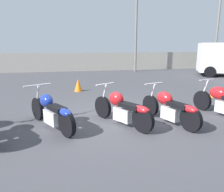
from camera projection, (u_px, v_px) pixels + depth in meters
ground_plane at (111, 118)px, 5.88m from camera, size 60.00×60.00×0.00m
fence_back at (77, 62)px, 17.18m from camera, size 40.00×0.04×1.44m
light_pole_left at (219, 18)px, 17.23m from camera, size 0.70×0.35×6.85m
light_pole_right at (136, 20)px, 16.26m from camera, size 0.70×0.35×6.35m
motorcycle_slot_1 at (51, 111)px, 5.11m from camera, size 1.17×1.89×0.96m
motorcycle_slot_2 at (122, 109)px, 5.32m from camera, size 1.07×1.82×0.95m
motorcycle_slot_3 at (170, 108)px, 5.44m from camera, size 0.83×1.89×0.94m
motorcycle_slot_4 at (224, 101)px, 5.97m from camera, size 0.76×1.94×0.96m
traffic_cone_near at (214, 92)px, 8.37m from camera, size 0.31×0.31×0.41m
traffic_cone_far at (78, 85)px, 9.44m from camera, size 0.34×0.34×0.53m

